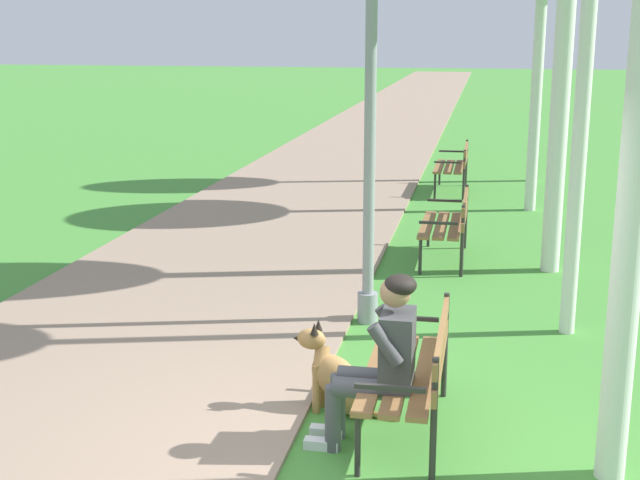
{
  "coord_description": "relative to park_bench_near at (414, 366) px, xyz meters",
  "views": [
    {
      "loc": [
        0.92,
        -5.09,
        2.83
      ],
      "look_at": [
        -0.58,
        2.68,
        0.9
      ],
      "focal_mm": 48.98,
      "sensor_mm": 36.0,
      "label": 1
    }
  ],
  "objects": [
    {
      "name": "ground_plane",
      "position": [
        -0.48,
        -0.68,
        -0.51
      ],
      "size": [
        120.0,
        120.0,
        0.0
      ],
      "primitive_type": "plane",
      "color": "#478E38"
    },
    {
      "name": "paved_path",
      "position": [
        -2.64,
        23.32,
        -0.49
      ],
      "size": [
        3.68,
        60.0,
        0.04
      ],
      "primitive_type": "cube",
      "color": "gray",
      "rests_on": "ground"
    },
    {
      "name": "park_bench_near",
      "position": [
        0.0,
        0.0,
        0.0
      ],
      "size": [
        0.55,
        1.5,
        0.85
      ],
      "color": "olive",
      "rests_on": "ground"
    },
    {
      "name": "park_bench_mid",
      "position": [
        0.02,
        4.86,
        0.0
      ],
      "size": [
        0.55,
        1.5,
        0.85
      ],
      "color": "olive",
      "rests_on": "ground"
    },
    {
      "name": "park_bench_far",
      "position": [
        -0.11,
        9.63,
        0.0
      ],
      "size": [
        0.55,
        1.5,
        0.85
      ],
      "color": "olive",
      "rests_on": "ground"
    },
    {
      "name": "person_seated_on_near_bench",
      "position": [
        -0.21,
        -0.26,
        0.17
      ],
      "size": [
        0.74,
        0.49,
        1.25
      ],
      "color": "#4C4C51",
      "rests_on": "ground"
    },
    {
      "name": "dog_shepherd",
      "position": [
        -0.56,
        0.24,
        -0.25
      ],
      "size": [
        0.83,
        0.33,
        0.71
      ],
      "color": "#B27F47",
      "rests_on": "ground"
    },
    {
      "name": "lamp_post_near",
      "position": [
        -0.65,
        2.36,
        1.47
      ],
      "size": [
        0.24,
        0.24,
        3.82
      ],
      "color": "gray",
      "rests_on": "ground"
    }
  ]
}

